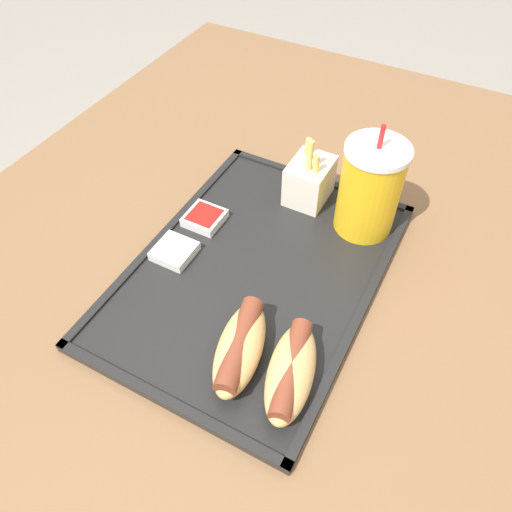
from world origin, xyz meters
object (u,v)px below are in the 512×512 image
(fries_carton, at_px, (309,180))
(sauce_cup_mayo, at_px, (174,251))
(sauce_cup_ketchup, at_px, (205,218))
(soda_cup, at_px, (370,189))
(hot_dog_near, at_px, (240,347))
(hot_dog_far, at_px, (291,371))

(fries_carton, xyz_separation_m, sauce_cup_mayo, (0.21, -0.12, -0.03))
(fries_carton, distance_m, sauce_cup_ketchup, 0.18)
(sauce_cup_mayo, bearing_deg, fries_carton, 149.81)
(sauce_cup_mayo, relative_size, sauce_cup_ketchup, 1.00)
(soda_cup, height_order, fries_carton, soda_cup)
(hot_dog_near, bearing_deg, hot_dog_far, 90.00)
(soda_cup, distance_m, hot_dog_far, 0.30)
(sauce_cup_mayo, bearing_deg, soda_cup, 130.48)
(soda_cup, bearing_deg, hot_dog_near, -9.98)
(sauce_cup_mayo, height_order, sauce_cup_ketchup, same)
(hot_dog_near, relative_size, sauce_cup_ketchup, 2.59)
(hot_dog_far, relative_size, sauce_cup_ketchup, 2.59)
(hot_dog_near, bearing_deg, sauce_cup_mayo, -121.90)
(fries_carton, relative_size, sauce_cup_mayo, 2.14)
(soda_cup, height_order, hot_dog_near, soda_cup)
(hot_dog_far, height_order, sauce_cup_mayo, hot_dog_far)
(hot_dog_far, xyz_separation_m, sauce_cup_ketchup, (-0.18, -0.24, -0.02))
(fries_carton, bearing_deg, sauce_cup_ketchup, -43.04)
(hot_dog_near, distance_m, fries_carton, 0.32)
(fries_carton, distance_m, sauce_cup_mayo, 0.24)
(hot_dog_far, height_order, hot_dog_near, same)
(hot_dog_far, xyz_separation_m, hot_dog_near, (0.00, -0.07, 0.00))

